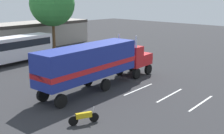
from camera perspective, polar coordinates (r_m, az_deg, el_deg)
The scene contains 10 objects.
ground_plane at distance 30.37m, azimuth 3.90°, elevation -1.78°, with size 120.00×120.00×0.00m, color #2D2D30.
lane_stripe_near at distance 25.99m, azimuth 5.44°, elevation -4.54°, with size 4.40×0.16×0.01m, color silver.
lane_stripe_mid at distance 24.87m, azimuth 11.68°, elevation -5.65°, with size 4.40×0.16×0.01m, color silver.
lane_stripe_far at distance 23.70m, azimuth 17.65°, elevation -7.03°, with size 4.40×0.16×0.01m, color silver.
semi_truck at distance 25.65m, azimuth -3.07°, elevation 1.10°, with size 14.33×4.03×4.50m.
person_bystander at distance 29.26m, azimuth -4.98°, elevation -0.60°, with size 0.37×0.48×1.63m.
parked_bus at distance 37.53m, azimuth -19.67°, elevation 3.71°, with size 11.24×3.98×3.40m.
motorcycle at distance 19.08m, azimuth -5.72°, elevation -10.08°, with size 1.98×0.91×1.12m.
tree_left at distance 45.33m, azimuth -12.06°, elevation 12.47°, with size 6.97×6.97×10.77m.
building_backdrop at distance 50.44m, azimuth -15.44°, elevation 6.70°, with size 20.43×7.81×4.14m.
Camera 1 is at (-22.39, -18.80, 8.24)m, focal length 44.97 mm.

